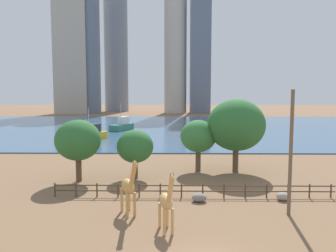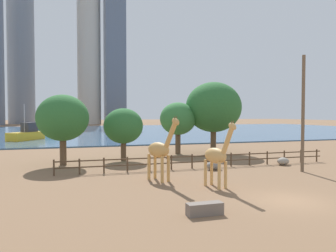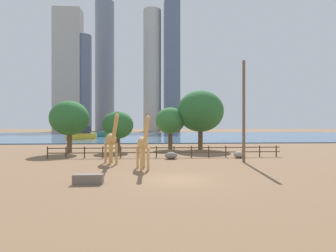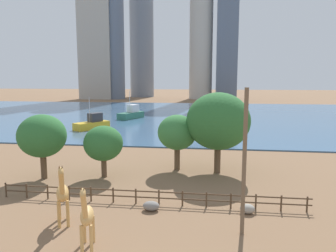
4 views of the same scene
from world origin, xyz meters
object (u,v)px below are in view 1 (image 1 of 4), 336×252
object	(u,v)px
tree_left_large	(236,125)
tree_center_broad	(135,147)
giraffe_tall	(166,202)
tree_right_tall	(198,136)
tree_left_small	(78,140)
utility_pole	(291,153)
boulder_by_pole	(283,196)
giraffe_companion	(129,187)
boat_sailboat	(91,134)
boat_ferry	(122,126)
boulder_near_fence	(199,198)

from	to	relation	value
tree_left_large	tree_center_broad	bearing A→B (deg)	-164.39
giraffe_tall	tree_right_tall	size ratio (longest dim) A/B	0.71
tree_left_small	tree_right_tall	bearing A→B (deg)	21.13
tree_right_tall	giraffe_tall	bearing A→B (deg)	-101.13
utility_pole	tree_left_small	xyz separation A→B (m)	(-19.57, 9.87, -0.42)
boulder_by_pole	tree_left_large	size ratio (longest dim) A/B	0.13
giraffe_tall	giraffe_companion	size ratio (longest dim) A/B	0.94
tree_left_small	boat_sailboat	size ratio (longest dim) A/B	0.91
giraffe_companion	boat_sailboat	xyz separation A→B (m)	(-13.40, 41.78, -1.00)
tree_right_tall	tree_left_small	distance (m)	14.52
tree_center_broad	boat_ferry	distance (m)	49.21
boulder_near_fence	tree_left_small	distance (m)	15.00
boulder_by_pole	boat_sailboat	world-z (taller)	boat_sailboat
utility_pole	tree_right_tall	xyz separation A→B (m)	(-6.03, 15.10, -0.63)
boulder_near_fence	boat_ferry	distance (m)	58.61
tree_center_broad	boat_ferry	world-z (taller)	boat_ferry
tree_left_large	tree_right_tall	world-z (taller)	tree_left_large
tree_left_small	boat_sailboat	world-z (taller)	tree_left_small
giraffe_companion	tree_center_broad	size ratio (longest dim) A/B	0.87
giraffe_tall	tree_left_large	size ratio (longest dim) A/B	0.51
giraffe_tall	boulder_by_pole	size ratio (longest dim) A/B	3.94
boulder_near_fence	tree_right_tall	world-z (taller)	tree_right_tall
giraffe_companion	tree_left_small	xyz separation A→B (m)	(-6.86, 10.02, 2.25)
utility_pole	tree_right_tall	bearing A→B (deg)	111.77
tree_left_small	boulder_near_fence	bearing A→B (deg)	-28.04
utility_pole	tree_center_broad	size ratio (longest dim) A/B	1.79
boat_ferry	giraffe_companion	bearing A→B (deg)	31.65
tree_left_large	giraffe_tall	bearing A→B (deg)	-114.58
tree_center_broad	tree_left_large	bearing A→B (deg)	15.61
boulder_near_fence	boat_ferry	xyz separation A→B (m)	(-15.61, 56.48, 1.01)
boulder_by_pole	tree_left_small	size ratio (longest dim) A/B	0.17
tree_left_small	boat_sailboat	xyz separation A→B (m)	(-6.54, 31.76, -3.25)
giraffe_companion	tree_right_tall	distance (m)	16.78
utility_pole	tree_left_large	size ratio (longest dim) A/B	1.11
tree_left_large	boat_ferry	distance (m)	49.83
utility_pole	boulder_by_pole	bearing A→B (deg)	78.42
boat_sailboat	boulder_near_fence	bearing A→B (deg)	60.72
tree_left_large	giraffe_companion	bearing A→B (deg)	-127.31
tree_left_small	utility_pole	bearing A→B (deg)	-26.76
tree_right_tall	boat_ferry	size ratio (longest dim) A/B	0.76
tree_right_tall	boat_sailboat	distance (m)	33.41
boulder_near_fence	boat_ferry	world-z (taller)	boat_ferry
utility_pole	tree_left_small	world-z (taller)	utility_pole
giraffe_tall	utility_pole	xyz separation A→B (m)	(9.66, 3.33, 2.82)
giraffe_companion	utility_pole	size ratio (longest dim) A/B	0.49
tree_left_large	tree_left_small	bearing A→B (deg)	-165.32
giraffe_companion	boat_sailboat	distance (m)	43.89
giraffe_companion	tree_left_small	world-z (taller)	tree_left_small
utility_pole	boulder_near_fence	bearing A→B (deg)	155.70
boulder_near_fence	tree_left_small	xyz separation A→B (m)	(-12.71, 6.77, 4.17)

